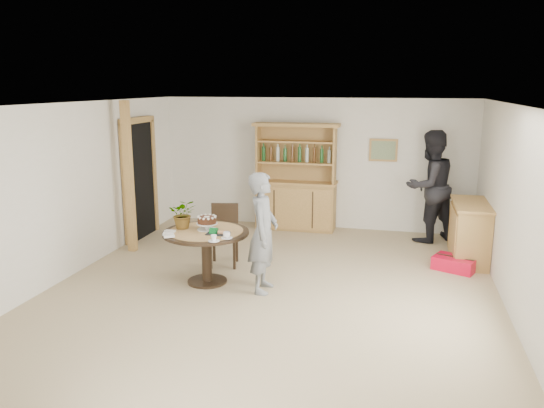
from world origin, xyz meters
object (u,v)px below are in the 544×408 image
(sideboard, at_px, (470,232))
(dining_table, at_px, (206,241))
(teen_boy, at_px, (263,233))
(adult_person, at_px, (430,186))
(dining_chair, at_px, (224,231))
(red_suitcase, at_px, (455,264))
(hutch, at_px, (296,194))

(sideboard, xyz_separation_m, dining_table, (-3.70, -1.89, 0.13))
(sideboard, bearing_deg, dining_table, -152.97)
(teen_boy, bearing_deg, dining_table, 79.92)
(teen_boy, relative_size, adult_person, 0.82)
(dining_chair, distance_m, red_suitcase, 3.55)
(sideboard, relative_size, teen_boy, 0.77)
(adult_person, relative_size, red_suitcase, 2.78)
(dining_chair, bearing_deg, adult_person, 21.94)
(dining_table, height_order, teen_boy, teen_boy)
(dining_table, height_order, dining_chair, dining_chair)
(red_suitcase, bearing_deg, hutch, 172.02)
(sideboard, relative_size, dining_chair, 1.33)
(red_suitcase, bearing_deg, dining_table, -134.23)
(dining_chair, height_order, red_suitcase, dining_chair)
(hutch, height_order, adult_person, hutch)
(hutch, xyz_separation_m, teen_boy, (0.19, -3.23, 0.13))
(dining_chair, xyz_separation_m, red_suitcase, (3.48, 0.54, -0.43))
(hutch, bearing_deg, teen_boy, -86.65)
(dining_table, relative_size, adult_person, 0.61)
(hutch, xyz_separation_m, adult_person, (2.44, -0.24, 0.30))
(hutch, xyz_separation_m, red_suitcase, (2.80, -1.76, -0.59))
(sideboard, xyz_separation_m, dining_chair, (-3.72, -1.06, 0.06))
(sideboard, bearing_deg, dining_chair, -164.07)
(teen_boy, bearing_deg, hutch, -0.02)
(teen_boy, relative_size, red_suitcase, 2.29)
(sideboard, relative_size, red_suitcase, 1.77)
(dining_table, relative_size, dining_chair, 1.27)
(teen_boy, xyz_separation_m, red_suitcase, (2.61, 1.47, -0.71))
(dining_chair, relative_size, red_suitcase, 1.33)
(hutch, bearing_deg, dining_table, -101.93)
(dining_chair, distance_m, teen_boy, 1.30)
(dining_chair, bearing_deg, sideboard, 4.43)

